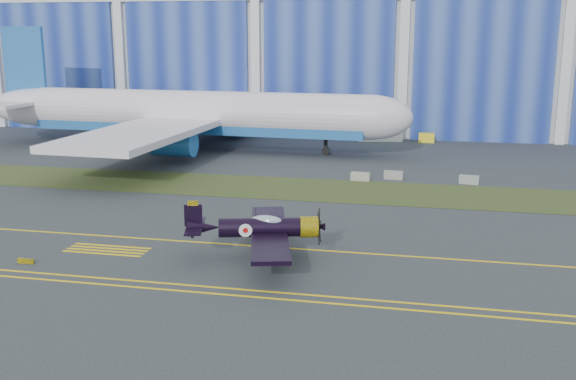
% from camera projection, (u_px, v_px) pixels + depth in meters
% --- Properties ---
extents(ground, '(260.00, 260.00, 0.00)m').
position_uv_depth(ground, '(368.00, 233.00, 52.47)').
color(ground, '#33383D').
rests_on(ground, ground).
extents(grass_median, '(260.00, 10.00, 0.02)m').
position_uv_depth(grass_median, '(382.00, 193.00, 65.79)').
color(grass_median, '#475128').
rests_on(grass_median, ground).
extents(hangar, '(220.00, 45.70, 30.00)m').
position_uv_depth(hangar, '(411.00, 35.00, 117.42)').
color(hangar, silver).
rests_on(hangar, ground).
extents(taxiway_centreline, '(200.00, 0.20, 0.02)m').
position_uv_depth(taxiway_centreline, '(362.00, 253.00, 47.71)').
color(taxiway_centreline, yellow).
rests_on(taxiway_centreline, ground).
extents(edge_line_near, '(80.00, 0.20, 0.02)m').
position_uv_depth(edge_line_near, '(344.00, 304.00, 38.66)').
color(edge_line_near, yellow).
rests_on(edge_line_near, ground).
extents(edge_line_far, '(80.00, 0.20, 0.02)m').
position_uv_depth(edge_line_far, '(346.00, 298.00, 39.61)').
color(edge_line_far, yellow).
rests_on(edge_line_far, ground).
extents(hold_short_ladder, '(6.00, 2.40, 0.02)m').
position_uv_depth(hold_short_ladder, '(107.00, 250.00, 48.45)').
color(hold_short_ladder, yellow).
rests_on(hold_short_ladder, ground).
extents(guard_board_left, '(1.20, 0.15, 0.35)m').
position_uv_depth(guard_board_left, '(26.00, 261.00, 45.53)').
color(guard_board_left, yellow).
rests_on(guard_board_left, ground).
extents(warbird, '(13.72, 15.30, 3.86)m').
position_uv_depth(warbird, '(260.00, 227.00, 46.23)').
color(warbird, black).
rests_on(warbird, ground).
extents(jetliner, '(66.29, 57.05, 22.27)m').
position_uv_depth(jetliner, '(195.00, 65.00, 88.15)').
color(jetliner, silver).
rests_on(jetliner, ground).
extents(shipping_container, '(6.58, 3.51, 2.71)m').
position_uv_depth(shipping_container, '(380.00, 131.00, 97.83)').
color(shipping_container, silver).
rests_on(shipping_container, ground).
extents(tug, '(2.21, 1.39, 1.29)m').
position_uv_depth(tug, '(427.00, 138.00, 96.37)').
color(tug, yellow).
rests_on(tug, ground).
extents(barrier_a, '(2.03, 0.72, 0.90)m').
position_uv_depth(barrier_a, '(360.00, 177.00, 71.11)').
color(barrier_a, '#A09E91').
rests_on(barrier_a, ground).
extents(barrier_b, '(2.03, 0.70, 0.90)m').
position_uv_depth(barrier_b, '(393.00, 175.00, 71.83)').
color(barrier_b, gray).
rests_on(barrier_b, ground).
extents(barrier_c, '(2.07, 0.89, 0.90)m').
position_uv_depth(barrier_c, '(469.00, 180.00, 69.60)').
color(barrier_c, gray).
rests_on(barrier_c, ground).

